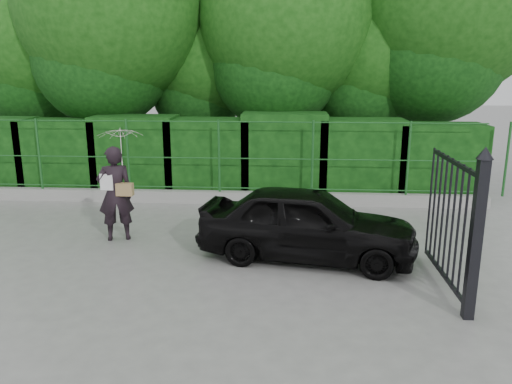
{
  "coord_description": "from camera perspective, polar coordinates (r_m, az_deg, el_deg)",
  "views": [
    {
      "loc": [
        2.15,
        -7.57,
        3.31
      ],
      "look_at": [
        1.54,
        1.3,
        1.1
      ],
      "focal_mm": 35.0,
      "sensor_mm": 36.0,
      "label": 1
    }
  ],
  "objects": [
    {
      "name": "ground",
      "position": [
        8.54,
        -11.1,
        -9.12
      ],
      "size": [
        80.0,
        80.0,
        0.0
      ],
      "primitive_type": "plane",
      "color": "gray"
    },
    {
      "name": "kerb",
      "position": [
        12.67,
        -5.95,
        -0.57
      ],
      "size": [
        14.0,
        0.25,
        0.3
      ],
      "primitive_type": "cube",
      "color": "#9E9E99",
      "rests_on": "ground"
    },
    {
      "name": "fence",
      "position": [
        12.41,
        -5.06,
        4.11
      ],
      "size": [
        14.13,
        0.06,
        1.8
      ],
      "color": "#1D5822",
      "rests_on": "kerb"
    },
    {
      "name": "hedge",
      "position": [
        13.45,
        -5.3,
        4.08
      ],
      "size": [
        14.2,
        1.2,
        2.19
      ],
      "color": "black",
      "rests_on": "ground"
    },
    {
      "name": "trees",
      "position": [
        15.4,
        0.19,
        18.83
      ],
      "size": [
        17.1,
        6.15,
        8.08
      ],
      "color": "black",
      "rests_on": "ground"
    },
    {
      "name": "gate",
      "position": [
        7.58,
        22.67,
        -3.43
      ],
      "size": [
        0.22,
        2.33,
        2.36
      ],
      "color": "black",
      "rests_on": "ground"
    },
    {
      "name": "woman",
      "position": [
        10.0,
        -15.48,
        2.26
      ],
      "size": [
        0.96,
        0.86,
        2.21
      ],
      "color": "black",
      "rests_on": "ground"
    },
    {
      "name": "car",
      "position": [
        8.88,
        5.87,
        -3.54
      ],
      "size": [
        4.04,
        2.2,
        1.3
      ],
      "primitive_type": "imported",
      "rotation": [
        0.0,
        0.0,
        1.39
      ],
      "color": "black",
      "rests_on": "ground"
    }
  ]
}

